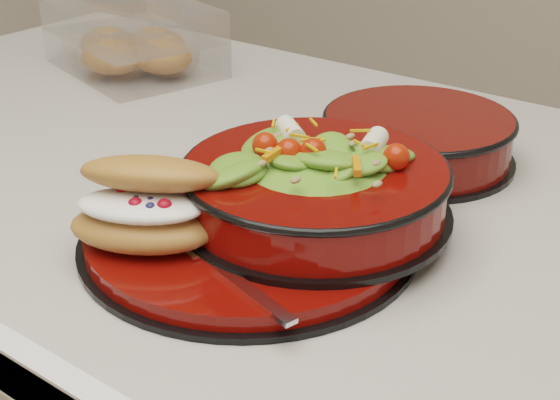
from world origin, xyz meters
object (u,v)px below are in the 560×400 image
Objects in this scene: dinner_plate at (249,232)px; croissant at (146,205)px; extra_bowl at (418,136)px; fork at (227,274)px; salad_bowl at (315,178)px; pastry_box at (134,41)px.

croissant is at bearing -119.85° from dinner_plate.
extra_bowl is (0.03, 0.25, 0.02)m from dinner_plate.
extra_bowl reaches higher than fork.
salad_bowl is 1.15× the size of extra_bowl.
fork is 0.33m from extra_bowl.
croissant is at bearing -103.47° from extra_bowl.
pastry_box is (-0.46, 0.30, 0.03)m from dinner_plate.
fork reaches higher than dinner_plate.
dinner_plate is 0.10m from croissant.
croissant reaches higher than dinner_plate.
salad_bowl is at bearing -11.10° from pastry_box.
croissant is 0.49× the size of pastry_box.
croissant is 0.92× the size of fork.
croissant is at bearing -123.50° from salad_bowl.
extra_bowl is (0.08, 0.33, -0.03)m from croissant.
fork is at bearing -88.37° from salad_bowl.
salad_bowl is 0.13m from fork.
pastry_box is (-0.50, 0.25, -0.01)m from salad_bowl.
extra_bowl is at bearing 10.05° from pastry_box.
croissant is (-0.08, -0.13, -0.00)m from salad_bowl.
pastry_box is at bearing 146.83° from dinner_plate.
salad_bowl is at bearing 28.47° from croissant.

